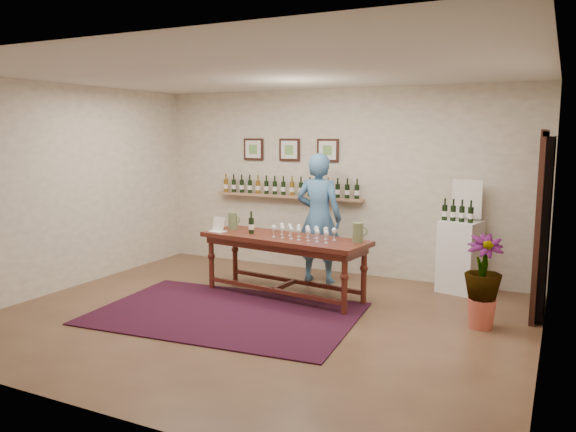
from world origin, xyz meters
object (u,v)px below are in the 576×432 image
at_px(display_pedestal, 460,256).
at_px(tasting_table, 284,245).
at_px(potted_plant, 483,282).
at_px(person, 319,218).

bearing_deg(display_pedestal, tasting_table, -147.99).
relative_size(tasting_table, potted_plant, 2.61).
xyz_separation_m(display_pedestal, potted_plant, (0.47, -1.40, 0.04)).
xyz_separation_m(potted_plant, person, (-2.39, 1.02, 0.41)).
height_order(tasting_table, display_pedestal, display_pedestal).
distance_m(tasting_table, display_pedestal, 2.41).
bearing_deg(person, tasting_table, 80.86).
height_order(tasting_table, potted_plant, potted_plant).
bearing_deg(tasting_table, display_pedestal, 39.36).
relative_size(display_pedestal, person, 0.52).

